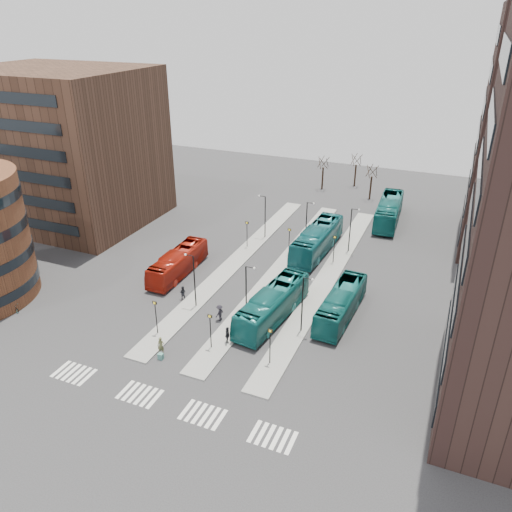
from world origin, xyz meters
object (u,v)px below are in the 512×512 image
at_px(red_bus, 178,263).
at_px(teal_bus_d, 389,211).
at_px(teal_bus_a, 273,305).
at_px(bicycle_far, 13,307).
at_px(traveller, 161,346).
at_px(commuter_b, 227,335).
at_px(teal_bus_b, 317,240).
at_px(suitcase, 161,356).
at_px(teal_bus_c, 341,304).
at_px(commuter_a, 183,293).
at_px(commuter_c, 220,313).

distance_m(red_bus, teal_bus_d, 33.92).
relative_size(red_bus, teal_bus_d, 0.83).
height_order(red_bus, teal_bus_a, teal_bus_a).
bearing_deg(bicycle_far, teal_bus_a, -58.62).
bearing_deg(traveller, red_bus, 98.92).
distance_m(commuter_b, bicycle_far, 23.98).
xyz_separation_m(red_bus, teal_bus_b, (13.74, 12.50, 0.31)).
height_order(suitcase, teal_bus_b, teal_bus_b).
bearing_deg(red_bus, bicycle_far, -131.13).
height_order(teal_bus_a, traveller, teal_bus_a).
relative_size(teal_bus_c, commuter_b, 6.01).
xyz_separation_m(commuter_b, bicycle_far, (-23.69, -3.70, -0.45)).
xyz_separation_m(commuter_a, commuter_c, (5.69, -2.18, 0.10)).
xyz_separation_m(commuter_a, commuter_b, (8.23, -5.55, 0.13)).
relative_size(teal_bus_b, teal_bus_c, 1.18).
distance_m(traveller, commuter_a, 9.95).
xyz_separation_m(teal_bus_d, commuter_b, (-8.94, -37.39, -0.90)).
height_order(teal_bus_a, teal_bus_b, teal_bus_b).
distance_m(red_bus, commuter_b, 15.74).
relative_size(teal_bus_a, commuter_c, 6.79).
xyz_separation_m(teal_bus_b, commuter_c, (-4.56, -19.62, -0.94)).
bearing_deg(suitcase, traveller, 118.70).
xyz_separation_m(teal_bus_a, teal_bus_d, (6.56, 31.61, 0.14)).
height_order(teal_bus_b, commuter_c, teal_bus_b).
bearing_deg(bicycle_far, suitcase, -81.26).
bearing_deg(commuter_b, red_bus, 29.55).
height_order(suitcase, commuter_b, commuter_b).
height_order(teal_bus_c, commuter_a, teal_bus_c).
relative_size(commuter_b, commuter_c, 1.04).
xyz_separation_m(teal_bus_b, commuter_b, (-2.02, -22.99, -0.91)).
distance_m(traveller, commuter_c, 7.65).
relative_size(teal_bus_c, teal_bus_d, 0.85).
bearing_deg(traveller, bicycle_far, 163.38).
relative_size(teal_bus_b, commuter_a, 8.24).
height_order(red_bus, teal_bus_d, teal_bus_d).
bearing_deg(red_bus, commuter_a, -55.69).
bearing_deg(suitcase, teal_bus_a, 56.72).
xyz_separation_m(commuter_a, bicycle_far, (-15.46, -9.26, -0.33)).
distance_m(suitcase, teal_bus_c, 19.12).
relative_size(suitcase, bicycle_far, 0.33).
height_order(teal_bus_b, commuter_a, teal_bus_b).
height_order(suitcase, commuter_a, commuter_a).
height_order(teal_bus_c, commuter_c, teal_bus_c).
height_order(teal_bus_c, bicycle_far, teal_bus_c).
bearing_deg(red_bus, teal_bus_d, 51.46).
xyz_separation_m(teal_bus_c, teal_bus_d, (0.11, 28.46, 0.28)).
distance_m(commuter_c, bicycle_far, 22.31).
bearing_deg(commuter_c, red_bus, -117.59).
bearing_deg(bicycle_far, commuter_b, -69.71).
bearing_deg(commuter_c, commuter_a, -100.81).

